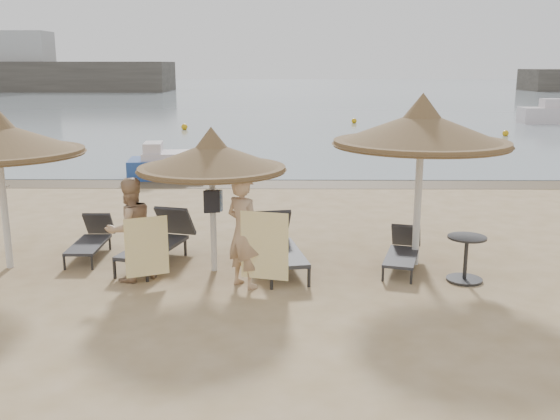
% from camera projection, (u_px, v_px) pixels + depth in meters
% --- Properties ---
extents(ground, '(160.00, 160.00, 0.00)m').
position_uv_depth(ground, '(211.00, 290.00, 10.31)').
color(ground, tan).
rests_on(ground, ground).
extents(sea, '(200.00, 140.00, 0.03)m').
position_uv_depth(sea, '(278.00, 91.00, 88.20)').
color(sea, slate).
rests_on(sea, ground).
extents(wet_sand_strip, '(200.00, 1.60, 0.01)m').
position_uv_depth(wet_sand_strip, '(247.00, 184.00, 19.46)').
color(wet_sand_strip, brown).
rests_on(wet_sand_strip, ground).
extents(far_shore, '(150.00, 54.80, 12.00)m').
position_uv_depth(far_shore, '(96.00, 70.00, 85.68)').
color(far_shore, '#524C43').
rests_on(far_shore, ground).
extents(palapa_center, '(2.62, 2.62, 2.60)m').
position_uv_depth(palapa_center, '(212.00, 157.00, 10.82)').
color(palapa_center, silver).
rests_on(palapa_center, ground).
extents(palapa_right, '(3.18, 3.18, 3.16)m').
position_uv_depth(palapa_right, '(422.00, 129.00, 11.08)').
color(palapa_right, silver).
rests_on(palapa_right, ground).
extents(lounger_far_left, '(0.59, 1.68, 0.75)m').
position_uv_depth(lounger_far_left, '(92.00, 239.00, 12.12)').
color(lounger_far_left, '#282829').
rests_on(lounger_far_left, ground).
extents(lounger_near_left, '(1.22, 2.19, 0.93)m').
position_uv_depth(lounger_near_left, '(160.00, 240.00, 11.75)').
color(lounger_near_left, '#282829').
rests_on(lounger_near_left, ground).
extents(lounger_near_right, '(1.10, 2.21, 0.95)m').
position_uv_depth(lounger_near_right, '(278.00, 245.00, 11.40)').
color(lounger_near_right, '#282829').
rests_on(lounger_near_right, ground).
extents(lounger_far_right, '(0.95, 1.68, 0.72)m').
position_uv_depth(lounger_far_right, '(403.00, 251.00, 11.39)').
color(lounger_far_right, '#282829').
rests_on(lounger_far_right, ground).
extents(side_table, '(0.66, 0.66, 0.79)m').
position_uv_depth(side_table, '(466.00, 260.00, 10.67)').
color(side_table, '#282829').
rests_on(side_table, ground).
extents(person_left, '(1.14, 1.08, 2.08)m').
position_uv_depth(person_left, '(130.00, 221.00, 10.57)').
color(person_left, tan).
rests_on(person_left, ground).
extents(person_right, '(1.20, 1.17, 2.21)m').
position_uv_depth(person_right, '(244.00, 223.00, 10.24)').
color(person_right, tan).
rests_on(person_right, ground).
extents(towel_left, '(0.67, 0.32, 1.01)m').
position_uv_depth(towel_left, '(147.00, 247.00, 10.31)').
color(towel_left, yellow).
rests_on(towel_left, ground).
extents(towel_right, '(0.78, 0.23, 1.13)m').
position_uv_depth(towel_right, '(264.00, 246.00, 10.07)').
color(towel_right, yellow).
rests_on(towel_right, ground).
extents(bag_patterned, '(0.31, 0.13, 0.38)m').
position_uv_depth(bag_patterned, '(214.00, 200.00, 11.18)').
color(bag_patterned, white).
rests_on(bag_patterned, ground).
extents(bag_dark, '(0.29, 0.15, 0.39)m').
position_uv_depth(bag_dark, '(212.00, 202.00, 10.84)').
color(bag_dark, black).
rests_on(bag_dark, ground).
extents(pedal_boat, '(2.65, 1.74, 1.17)m').
position_uv_depth(pedal_boat, '(167.00, 165.00, 20.46)').
color(pedal_boat, '#214390').
rests_on(pedal_boat, ground).
extents(buoy_left, '(0.36, 0.36, 0.36)m').
position_uv_depth(buoy_left, '(184.00, 127.00, 35.37)').
color(buoy_left, '#D5990D').
rests_on(buoy_left, ground).
extents(buoy_mid, '(0.33, 0.33, 0.33)m').
position_uv_depth(buoy_mid, '(354.00, 121.00, 39.28)').
color(buoy_mid, '#D5990D').
rests_on(buoy_mid, ground).
extents(buoy_right, '(0.32, 0.32, 0.32)m').
position_uv_depth(buoy_right, '(506.00, 133.00, 32.27)').
color(buoy_right, '#D5990D').
rests_on(buoy_right, ground).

